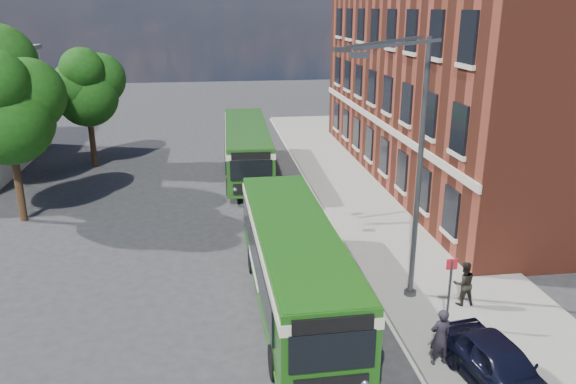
{
  "coord_description": "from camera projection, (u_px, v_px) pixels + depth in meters",
  "views": [
    {
      "loc": [
        -1.57,
        -18.97,
        9.86
      ],
      "look_at": [
        1.66,
        3.93,
        2.2
      ],
      "focal_mm": 35.0,
      "sensor_mm": 36.0,
      "label": 1
    }
  ],
  "objects": [
    {
      "name": "pedestrian_b",
      "position": [
        464.0,
        283.0,
        19.02
      ],
      "size": [
        0.78,
        0.61,
        1.57
      ],
      "primitive_type": "imported",
      "rotation": [
        0.0,
        0.0,
        3.12
      ],
      "color": "black",
      "rests_on": "pavement"
    },
    {
      "name": "bus_rear",
      "position": [
        247.0,
        145.0,
        34.28
      ],
      "size": [
        2.97,
        12.34,
        3.02
      ],
      "color": "#205317",
      "rests_on": "ground"
    },
    {
      "name": "kerb_line",
      "position": [
        321.0,
        206.0,
        29.18
      ],
      "size": [
        0.12,
        48.0,
        0.01
      ],
      "primitive_type": "cube",
      "color": "beige",
      "rests_on": "ground"
    },
    {
      "name": "brick_office",
      "position": [
        482.0,
        60.0,
        32.09
      ],
      "size": [
        12.1,
        26.0,
        14.2
      ],
      "color": "maroon",
      "rests_on": "ground"
    },
    {
      "name": "bus_front",
      "position": [
        294.0,
        258.0,
        18.87
      ],
      "size": [
        2.76,
        11.52,
        3.02
      ],
      "color": "#1B5212",
      "rests_on": "ground"
    },
    {
      "name": "pavement",
      "position": [
        377.0,
        202.0,
        29.57
      ],
      "size": [
        6.0,
        48.0,
        0.15
      ],
      "primitive_type": "cube",
      "color": "gray",
      "rests_on": "ground"
    },
    {
      "name": "ground",
      "position": [
        259.0,
        282.0,
        21.14
      ],
      "size": [
        120.0,
        120.0,
        0.0
      ],
      "primitive_type": "plane",
      "color": "#2C2C2F",
      "rests_on": "ground"
    },
    {
      "name": "street_lamp",
      "position": [
        409.0,
        169.0,
        18.4
      ],
      "size": [
        2.96,
        2.38,
        9.0
      ],
      "color": "#3A3D3F",
      "rests_on": "ground"
    },
    {
      "name": "pedestrian_a",
      "position": [
        440.0,
        337.0,
        15.79
      ],
      "size": [
        0.67,
        0.47,
        1.73
      ],
      "primitive_type": "imported",
      "rotation": [
        0.0,
        0.0,
        3.23
      ],
      "color": "black",
      "rests_on": "pavement"
    },
    {
      "name": "parked_car",
      "position": [
        499.0,
        366.0,
        14.82
      ],
      "size": [
        2.13,
        4.15,
        1.35
      ],
      "primitive_type": "imported",
      "rotation": [
        0.0,
        0.0,
        0.14
      ],
      "color": "black",
      "rests_on": "pavement"
    },
    {
      "name": "bus_stop_sign",
      "position": [
        450.0,
        289.0,
        17.46
      ],
      "size": [
        0.35,
        0.08,
        2.52
      ],
      "color": "#3A3D3F",
      "rests_on": "ground"
    },
    {
      "name": "tree_left",
      "position": [
        7.0,
        107.0,
        25.44
      ],
      "size": [
        4.83,
        4.59,
        8.15
      ],
      "color": "#331E12",
      "rests_on": "ground"
    },
    {
      "name": "flagpole",
      "position": [
        5.0,
        103.0,
        30.16
      ],
      "size": [
        0.95,
        0.1,
        9.0
      ],
      "color": "#3A3D3F",
      "rests_on": "ground"
    },
    {
      "name": "tree_right",
      "position": [
        87.0,
        87.0,
        34.72
      ],
      "size": [
        4.49,
        4.27,
        7.59
      ],
      "color": "#331E12",
      "rests_on": "ground"
    }
  ]
}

